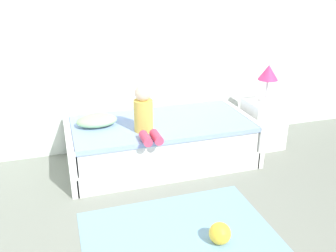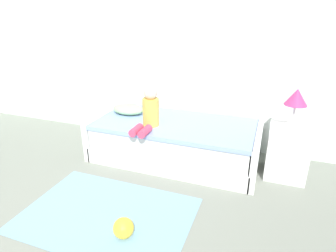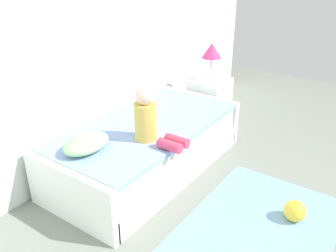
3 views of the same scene
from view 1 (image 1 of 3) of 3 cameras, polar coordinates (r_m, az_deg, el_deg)
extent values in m
cube|color=silver|center=(4.32, -10.97, 14.44)|extent=(7.20, 0.10, 2.90)
cube|color=white|center=(4.26, -1.01, -4.38)|extent=(2.00, 1.00, 0.20)
cube|color=white|center=(4.16, -1.03, -1.61)|extent=(1.94, 0.94, 0.25)
cube|color=#8CA5E0|center=(4.10, -1.04, 0.30)|extent=(1.98, 0.98, 0.05)
cube|color=white|center=(4.06, -15.02, -4.28)|extent=(0.07, 1.00, 0.50)
cube|color=white|center=(4.56, 11.37, -0.89)|extent=(0.07, 1.00, 0.50)
cube|color=white|center=(4.74, 14.66, 0.37)|extent=(0.44, 0.44, 0.60)
cylinder|color=silver|center=(4.63, 15.03, 3.98)|extent=(0.15, 0.15, 0.03)
cylinder|color=silver|center=(4.60, 15.20, 5.58)|extent=(0.02, 0.02, 0.24)
cone|color=#E5387A|center=(4.54, 15.47, 8.11)|extent=(0.24, 0.24, 0.18)
cylinder|color=gold|center=(3.81, -3.87, 1.63)|extent=(0.20, 0.20, 0.34)
sphere|color=beige|center=(3.73, -3.96, 5.17)|extent=(0.17, 0.17, 0.17)
cylinder|color=#D83F60|center=(3.58, -3.52, -1.96)|extent=(0.09, 0.22, 0.09)
cylinder|color=#D83F60|center=(3.60, -1.83, -1.75)|extent=(0.09, 0.22, 0.09)
ellipsoid|color=#99CC8C|center=(4.04, -11.09, 0.86)|extent=(0.44, 0.30, 0.13)
sphere|color=yellow|center=(3.10, 8.14, -16.31)|extent=(0.18, 0.18, 0.18)
cube|color=#7AA8CC|center=(3.20, 1.66, -16.56)|extent=(1.60, 1.10, 0.01)
camera|label=2|loc=(2.20, 59.92, 6.02)|focal=30.45mm
camera|label=3|loc=(2.19, -60.50, 10.94)|focal=38.56mm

